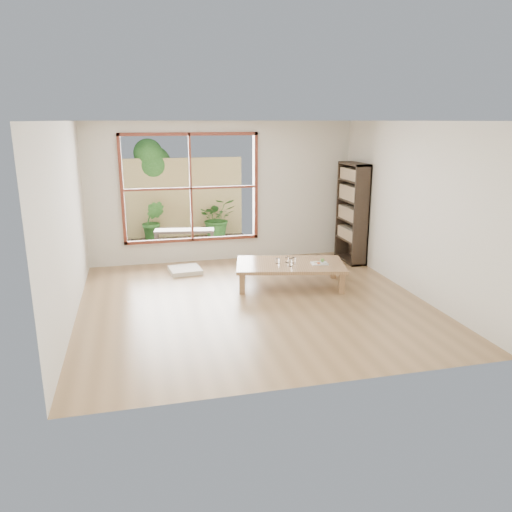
{
  "coord_description": "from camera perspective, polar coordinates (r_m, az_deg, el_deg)",
  "views": [
    {
      "loc": [
        -1.6,
        -6.78,
        2.61
      ],
      "look_at": [
        0.18,
        0.55,
        0.55
      ],
      "focal_mm": 35.0,
      "sensor_mm": 36.0,
      "label": 1
    }
  ],
  "objects": [
    {
      "name": "shrub_right",
      "position": [
        11.33,
        -4.42,
        4.38
      ],
      "size": [
        0.82,
        0.71,
        0.91
      ],
      "primitive_type": "imported",
      "rotation": [
        0.0,
        0.0,
        -0.0
      ],
      "color": "#326B27",
      "rests_on": "deck"
    },
    {
      "name": "ground",
      "position": [
        7.44,
        -0.34,
        -5.27
      ],
      "size": [
        5.0,
        5.0,
        0.0
      ],
      "primitive_type": "plane",
      "color": "#98754C",
      "rests_on": "ground"
    },
    {
      "name": "glass_small",
      "position": [
        8.05,
        2.48,
        -0.55
      ],
      "size": [
        0.07,
        0.07,
        0.08
      ],
      "primitive_type": "cylinder",
      "color": "silver",
      "rests_on": "low_table"
    },
    {
      "name": "garden_bench",
      "position": [
        10.49,
        -8.19,
        2.69
      ],
      "size": [
        1.27,
        0.54,
        0.39
      ],
      "rotation": [
        0.0,
        0.0,
        -0.15
      ],
      "color": "#2D2119",
      "rests_on": "deck"
    },
    {
      "name": "shrub_left",
      "position": [
        11.18,
        -11.67,
        3.94
      ],
      "size": [
        0.56,
        0.49,
        0.89
      ],
      "primitive_type": "imported",
      "rotation": [
        0.0,
        0.0,
        -0.2
      ],
      "color": "#326B27",
      "rests_on": "deck"
    },
    {
      "name": "bookshelf",
      "position": [
        9.55,
        10.93,
        4.86
      ],
      "size": [
        0.3,
        0.84,
        1.86
      ],
      "primitive_type": "cube",
      "color": "#2D2119",
      "rests_on": "ground"
    },
    {
      "name": "deck",
      "position": [
        10.71,
        -7.89,
        1.02
      ],
      "size": [
        2.8,
        2.0,
        0.05
      ],
      "primitive_type": "cube",
      "color": "#3A312A",
      "rests_on": "ground"
    },
    {
      "name": "glass_tall",
      "position": [
        7.9,
        3.94,
        -0.74
      ],
      "size": [
        0.06,
        0.06,
        0.12
      ],
      "primitive_type": "cylinder",
      "color": "silver",
      "rests_on": "low_table"
    },
    {
      "name": "glass_mid",
      "position": [
        8.08,
        4.32,
        -0.5
      ],
      "size": [
        0.06,
        0.06,
        0.09
      ],
      "primitive_type": "cylinder",
      "color": "silver",
      "rests_on": "low_table"
    },
    {
      "name": "glass_short",
      "position": [
        8.11,
        3.56,
        -0.44
      ],
      "size": [
        0.06,
        0.06,
        0.08
      ],
      "primitive_type": "cylinder",
      "color": "silver",
      "rests_on": "low_table"
    },
    {
      "name": "garden_tree",
      "position": [
        11.68,
        -12.22,
        10.1
      ],
      "size": [
        1.04,
        0.85,
        2.22
      ],
      "color": "#4C3D2D",
      "rests_on": "ground"
    },
    {
      "name": "bamboo_fence",
      "position": [
        11.51,
        -8.58,
        6.56
      ],
      "size": [
        2.8,
        0.06,
        1.8
      ],
      "primitive_type": "cube",
      "color": "tan",
      "rests_on": "ground"
    },
    {
      "name": "low_table",
      "position": [
        8.09,
        3.92,
        -1.13
      ],
      "size": [
        1.89,
        1.33,
        0.38
      ],
      "rotation": [
        0.0,
        0.0,
        -0.23
      ],
      "color": "#99704A",
      "rests_on": "ground"
    },
    {
      "name": "food_tray",
      "position": [
        8.09,
        7.32,
        -0.75
      ],
      "size": [
        0.28,
        0.21,
        0.08
      ],
      "rotation": [
        0.0,
        0.0,
        -0.12
      ],
      "color": "white",
      "rests_on": "low_table"
    },
    {
      "name": "floor_cushion",
      "position": [
        8.94,
        -8.11,
        -1.6
      ],
      "size": [
        0.59,
        0.59,
        0.08
      ],
      "primitive_type": "cube",
      "rotation": [
        0.0,
        0.0,
        0.11
      ],
      "color": "silver",
      "rests_on": "ground"
    }
  ]
}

